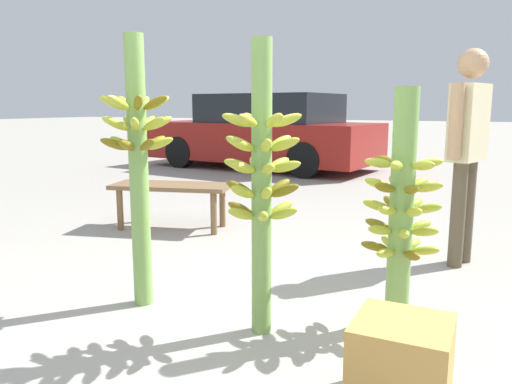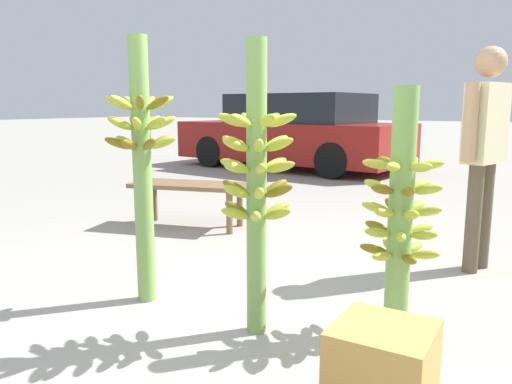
{
  "view_description": "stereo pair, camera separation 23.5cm",
  "coord_description": "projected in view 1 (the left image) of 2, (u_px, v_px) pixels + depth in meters",
  "views": [
    {
      "loc": [
        1.15,
        -2.19,
        1.19
      ],
      "look_at": [
        -0.08,
        0.33,
        0.7
      ],
      "focal_mm": 35.0,
      "sensor_mm": 36.0,
      "label": 1
    },
    {
      "loc": [
        1.36,
        -2.08,
        1.19
      ],
      "look_at": [
        -0.08,
        0.33,
        0.7
      ],
      "focal_mm": 35.0,
      "sensor_mm": 36.0,
      "label": 2
    }
  ],
  "objects": [
    {
      "name": "ground_plane",
      "position": [
        241.0,
        333.0,
        2.64
      ],
      "size": [
        80.0,
        80.0,
        0.0
      ],
      "primitive_type": "plane",
      "color": "#9E998E"
    },
    {
      "name": "banana_stalk_left",
      "position": [
        138.0,
        159.0,
        2.9
      ],
      "size": [
        0.43,
        0.43,
        1.59
      ],
      "color": "#7AA851",
      "rests_on": "ground_plane"
    },
    {
      "name": "banana_stalk_center",
      "position": [
        262.0,
        181.0,
        2.53
      ],
      "size": [
        0.42,
        0.41,
        1.52
      ],
      "color": "#7AA851",
      "rests_on": "ground_plane"
    },
    {
      "name": "banana_stalk_right",
      "position": [
        401.0,
        209.0,
        2.63
      ],
      "size": [
        0.42,
        0.42,
        1.29
      ],
      "color": "#7AA851",
      "rests_on": "ground_plane"
    },
    {
      "name": "vendor_person",
      "position": [
        468.0,
        138.0,
        3.64
      ],
      "size": [
        0.28,
        0.57,
        1.59
      ],
      "rotation": [
        0.0,
        0.0,
        -1.87
      ],
      "color": "brown",
      "rests_on": "ground_plane"
    },
    {
      "name": "market_bench",
      "position": [
        171.0,
        191.0,
        4.85
      ],
      "size": [
        1.22,
        0.73,
        0.44
      ],
      "rotation": [
        0.0,
        0.0,
        0.26
      ],
      "color": "brown",
      "rests_on": "ground_plane"
    },
    {
      "name": "parked_car",
      "position": [
        264.0,
        133.0,
        9.59
      ],
      "size": [
        4.55,
        2.32,
        1.41
      ],
      "rotation": [
        0.0,
        0.0,
        1.46
      ],
      "color": "maroon",
      "rests_on": "ground_plane"
    },
    {
      "name": "produce_crate",
      "position": [
        401.0,
        365.0,
        1.96
      ],
      "size": [
        0.36,
        0.36,
        0.36
      ],
      "color": "#C69347",
      "rests_on": "ground_plane"
    }
  ]
}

